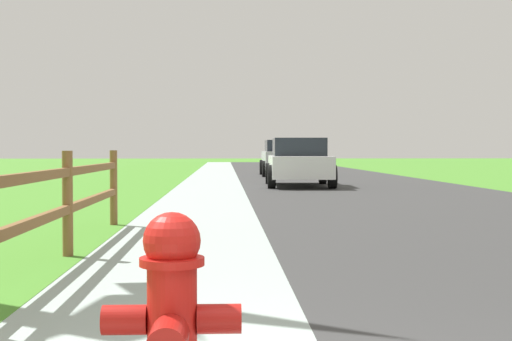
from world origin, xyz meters
TOP-DOWN VIEW (x-y plane):
  - ground_plane at (0.00, 25.00)m, footprint 120.00×120.00m
  - road_asphalt at (3.50, 27.00)m, footprint 7.00×66.00m
  - curb_concrete at (-3.00, 27.00)m, footprint 6.00×66.00m
  - grass_verge at (-4.50, 27.00)m, footprint 5.00×66.00m
  - fire_hydrant at (-0.77, 1.03)m, footprint 0.60×0.49m
  - rail_fence at (-2.19, 3.94)m, footprint 0.11×9.35m
  - parked_suv_white at (1.74, 19.58)m, footprint 2.09×4.44m
  - parked_car_silver at (2.08, 28.14)m, footprint 2.16×4.34m

SIDE VIEW (x-z plane):
  - ground_plane at x=0.00m, z-range 0.00..0.00m
  - road_asphalt at x=3.50m, z-range 0.00..0.01m
  - curb_concrete at x=-3.00m, z-range 0.00..0.01m
  - grass_verge at x=-4.50m, z-range 0.00..0.01m
  - fire_hydrant at x=-0.77m, z-range 0.01..0.87m
  - rail_fence at x=-2.19m, z-range 0.10..1.21m
  - parked_suv_white at x=1.74m, z-range 0.01..1.48m
  - parked_car_silver at x=2.08m, z-range 0.02..1.54m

